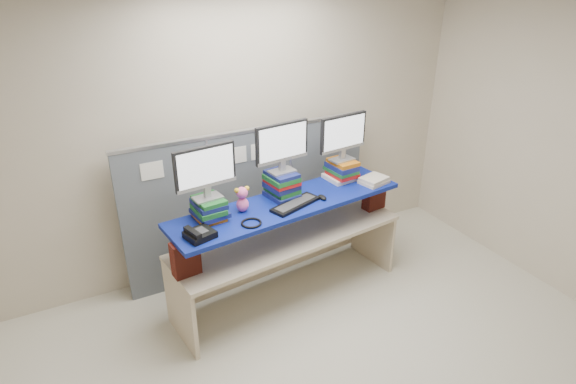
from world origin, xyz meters
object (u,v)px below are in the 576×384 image
desk (288,247)px  blue_board (288,204)px  keyboard (295,204)px  monitor_left (205,170)px  desk_phone (199,234)px  monitor_right (343,135)px  monitor_center (282,145)px

desk → blue_board: bearing=-93.0°
blue_board → keyboard: 0.10m
monitor_left → keyboard: size_ratio=1.02×
desk → desk_phone: bearing=-172.6°
monitor_right → keyboard: 0.86m
monitor_right → blue_board: bearing=-170.6°
keyboard → desk_phone: 0.93m
monitor_right → desk_phone: bearing=-171.7°
blue_board → monitor_left: monitor_left is taller
monitor_left → desk_phone: monitor_left is taller
desk_phone → monitor_right: bearing=-0.3°
desk → monitor_left: 1.17m
monitor_left → keyboard: monitor_left is taller
desk → monitor_center: 0.99m
desk → desk_phone: (-0.90, -0.22, 0.51)m
monitor_center → monitor_left: bearing=-180.0°
blue_board → keyboard: bearing=-80.9°
monitor_right → desk: bearing=-170.6°
desk → monitor_right: (0.70, 0.20, 0.94)m
blue_board → monitor_left: size_ratio=4.24×
desk → keyboard: (0.03, -0.09, 0.49)m
desk → monitor_center: (0.00, 0.12, 0.98)m
blue_board → monitor_center: size_ratio=4.24×
desk → desk_phone: size_ratio=9.04×
monitor_right → desk_phone: monitor_right is taller
desk → monitor_left: (-0.73, 0.04, 0.92)m
monitor_center → keyboard: size_ratio=1.02×
monitor_left → monitor_center: bearing=0.0°
keyboard → desk_phone: desk_phone is taller
keyboard → desk: bearing=86.8°
desk_phone → monitor_center: bearing=5.6°
desk → keyboard: 0.50m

